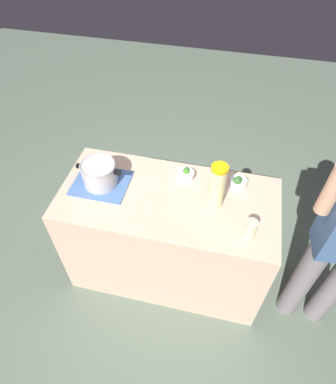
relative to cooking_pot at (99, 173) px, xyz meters
name	(u,v)px	position (x,y,z in m)	size (l,w,h in m)	color
ground_plane	(168,267)	(0.45, -0.02, -0.96)	(8.00, 8.00, 0.00)	#5E6E5C
counter_slab	(168,237)	(0.45, -0.02, -0.52)	(1.38, 0.66, 0.87)	#CEAC90
dish_cloth	(101,183)	(0.00, 0.00, -0.09)	(0.36, 0.30, 0.01)	#486CA7
cooking_pot	(99,173)	(0.00, 0.00, 0.00)	(0.29, 0.22, 0.16)	#B7B7BC
lemonade_pitcher	(217,186)	(0.74, 0.00, 0.07)	(0.10, 0.10, 0.31)	beige
mason_jar	(251,229)	(0.96, -0.19, -0.03)	(0.07, 0.07, 0.12)	beige
broccoli_bowl_front	(238,182)	(0.86, 0.18, -0.06)	(0.11, 0.11, 0.08)	silver
broccoli_bowl_center	(186,174)	(0.52, 0.18, -0.06)	(0.11, 0.11, 0.07)	silver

